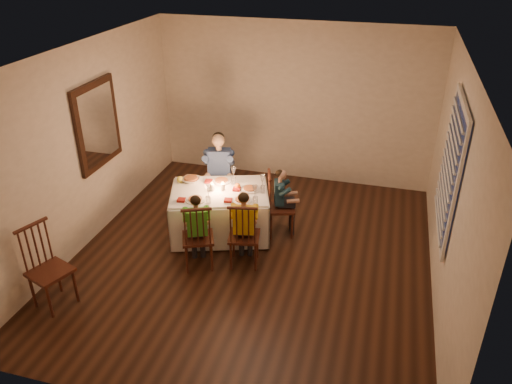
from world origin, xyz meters
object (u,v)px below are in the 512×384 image
(chair_near_right, at_px, (244,263))
(chair_extra, at_px, (58,303))
(child_teal, at_px, (280,232))
(chair_near_left, at_px, (200,265))
(child_green, at_px, (200,265))
(serving_bowl, at_px, (191,180))
(chair_adult, at_px, (221,208))
(chair_end, at_px, (280,232))
(child_yellow, at_px, (244,263))
(dining_table, at_px, (220,203))
(adult, at_px, (221,208))

(chair_near_right, xyz_separation_m, chair_extra, (-1.85, -1.31, 0.00))
(child_teal, bearing_deg, chair_near_left, 124.39)
(child_green, relative_size, serving_bowl, 4.24)
(chair_near_right, xyz_separation_m, serving_bowl, (-0.99, 0.74, 0.71))
(chair_adult, relative_size, chair_end, 1.00)
(chair_end, relative_size, child_yellow, 0.89)
(chair_near_right, xyz_separation_m, child_yellow, (0.00, 0.00, 0.00))
(child_green, bearing_deg, chair_near_left, 180.00)
(chair_near_left, bearing_deg, chair_adult, -105.21)
(dining_table, relative_size, child_yellow, 1.48)
(chair_adult, bearing_deg, serving_bowl, -126.03)
(chair_end, relative_size, serving_bowl, 3.86)
(dining_table, relative_size, child_teal, 1.58)
(chair_end, distance_m, child_green, 1.31)
(chair_near_left, height_order, child_teal, child_teal)
(dining_table, height_order, child_teal, dining_table)
(child_teal, distance_m, serving_bowl, 1.46)
(serving_bowl, bearing_deg, child_yellow, -36.79)
(chair_extra, bearing_deg, child_teal, -24.58)
(chair_end, height_order, serving_bowl, serving_bowl)
(chair_near_right, height_order, child_yellow, child_yellow)
(chair_near_left, height_order, child_green, child_green)
(chair_extra, distance_m, child_green, 1.72)
(chair_end, relative_size, child_green, 0.91)
(chair_near_right, xyz_separation_m, child_green, (-0.54, -0.19, 0.00))
(chair_near_right, bearing_deg, serving_bowl, -47.95)
(chair_end, distance_m, serving_bowl, 1.46)
(chair_adult, bearing_deg, chair_near_right, -71.24)
(chair_adult, xyz_separation_m, chair_near_right, (0.76, -1.26, 0.00))
(chair_near_left, height_order, chair_end, same)
(dining_table, bearing_deg, chair_adult, 90.82)
(child_green, bearing_deg, dining_table, -114.83)
(chair_near_left, distance_m, serving_bowl, 1.25)
(dining_table, distance_m, chair_near_left, 0.92)
(adult, distance_m, child_teal, 1.12)
(dining_table, xyz_separation_m, chair_extra, (-1.32, -1.91, -0.48))
(chair_adult, distance_m, serving_bowl, 0.91)
(chair_extra, relative_size, child_green, 0.99)
(serving_bowl, bearing_deg, dining_table, -17.28)
(chair_adult, relative_size, child_yellow, 0.89)
(chair_extra, xyz_separation_m, child_yellow, (1.85, 1.31, 0.00))
(chair_near_right, height_order, child_teal, child_teal)
(chair_end, bearing_deg, chair_near_right, 144.64)
(dining_table, xyz_separation_m, child_yellow, (0.53, -0.60, -0.48))
(serving_bowl, bearing_deg, chair_adult, 66.20)
(chair_adult, distance_m, adult, 0.00)
(child_green, bearing_deg, chair_near_right, 175.49)
(child_yellow, bearing_deg, serving_bowl, -47.95)
(child_yellow, bearing_deg, child_green, 7.99)
(chair_end, distance_m, child_yellow, 0.88)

